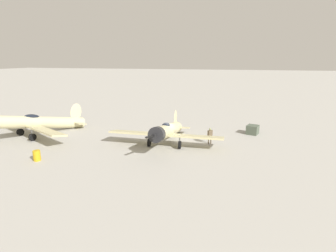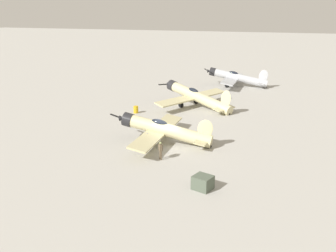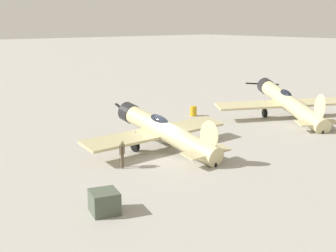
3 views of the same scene
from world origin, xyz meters
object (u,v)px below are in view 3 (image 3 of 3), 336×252
Objects in this scene: airplane_foreground at (163,131)px; equipment_crate at (104,202)px; ground_crew_mechanic at (122,151)px; fuel_drum at (193,111)px; airplane_mid_apron at (288,103)px.

airplane_foreground is 10.67m from equipment_crate.
ground_crew_mechanic is 1.02× the size of equipment_crate.
fuel_drum is at bearing -54.54° from airplane_foreground.
airplane_mid_apron is 7.37× the size of ground_crew_mechanic.
equipment_crate is at bearing 131.78° from airplane_mid_apron.
airplane_foreground is at bearing -52.71° from fuel_drum.
equipment_crate is (4.97, -4.37, -0.49)m from ground_crew_mechanic.
airplane_mid_apron reaches higher than airplane_foreground.
airplane_foreground reaches higher than equipment_crate.
airplane_mid_apron is 24.59m from equipment_crate.
fuel_drum is (-7.27, 9.54, -0.94)m from airplane_foreground.
airplane_foreground reaches higher than ground_crew_mechanic.
airplane_mid_apron is (-0.76, 14.96, 0.12)m from airplane_foreground.
airplane_mid_apron is 13.58× the size of fuel_drum.
airplane_mid_apron is 8.53m from fuel_drum.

